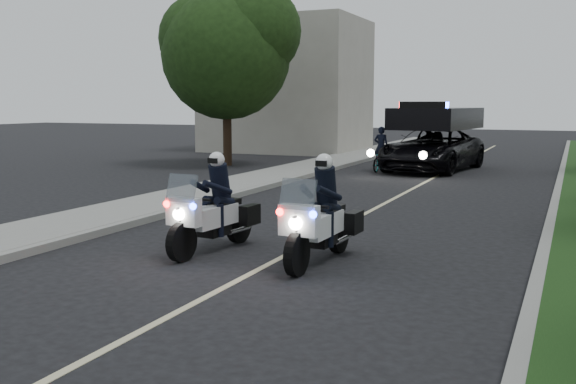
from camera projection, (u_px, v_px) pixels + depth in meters
name	position (u px, v px, depth m)	size (l,w,h in m)	color
ground	(179.00, 311.00, 8.29)	(120.00, 120.00, 0.00)	black
curb_right	(554.00, 209.00, 15.71)	(0.20, 60.00, 0.15)	gray
curb_left	(250.00, 191.00, 18.98)	(0.20, 60.00, 0.15)	gray
sidewalk_left	(217.00, 189.00, 19.42)	(2.00, 60.00, 0.16)	gray
building_far	(287.00, 86.00, 35.38)	(8.00, 6.00, 7.00)	#A8A396
lane_marking	(387.00, 202.00, 17.36)	(0.12, 50.00, 0.01)	#BFB78C
police_moto_left	(213.00, 251.00, 11.63)	(0.73, 2.09, 1.77)	silver
police_moto_right	(320.00, 263.00, 10.78)	(0.74, 2.13, 1.81)	silver
police_suv	(432.00, 170.00, 25.46)	(2.72, 5.87, 2.85)	black
bicycle	(381.00, 171.00, 25.15)	(0.56, 1.61, 0.84)	black
cyclist	(381.00, 171.00, 25.15)	(0.55, 0.37, 1.52)	black
tree_left_near	(228.00, 165.00, 27.48)	(5.33, 5.33, 8.88)	#1E3D14
tree_left_far	(311.00, 148.00, 37.97)	(5.36, 5.36, 8.93)	black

